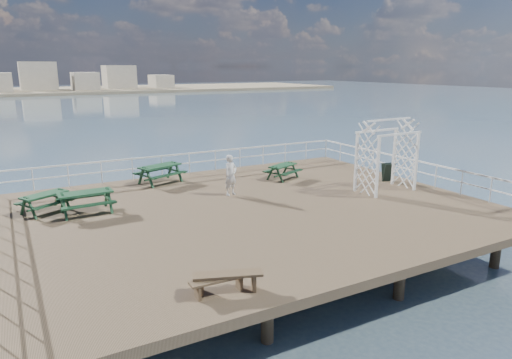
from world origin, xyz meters
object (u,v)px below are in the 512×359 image
object	(u,v)px
flat_bench_near	(219,282)
picnic_table_d	(86,198)
picnic_table_a	(45,199)
flat_bench_far	(228,278)
picnic_table_c	(283,169)
trellis_arbor	(386,159)
person	(231,175)
picnic_table_b	(160,170)

from	to	relation	value
flat_bench_near	picnic_table_d	bearing A→B (deg)	103.96
picnic_table_a	flat_bench_far	bearing A→B (deg)	-98.00
picnic_table_c	flat_bench_far	world-z (taller)	picnic_table_c
picnic_table_c	flat_bench_near	xyz separation A→B (m)	(-7.69, -9.29, -0.19)
picnic_table_d	flat_bench_near	size ratio (longest dim) A/B	1.35
flat_bench_far	picnic_table_d	bearing A→B (deg)	123.93
picnic_table_c	trellis_arbor	bearing A→B (deg)	-79.50
picnic_table_a	flat_bench_near	bearing A→B (deg)	-99.36
trellis_arbor	person	world-z (taller)	trellis_arbor
flat_bench_near	person	xyz separation A→B (m)	(4.14, 7.87, 0.57)
picnic_table_c	trellis_arbor	world-z (taller)	trellis_arbor
picnic_table_b	picnic_table_d	xyz separation A→B (m)	(-3.87, -3.17, -0.02)
flat_bench_far	person	xyz separation A→B (m)	(3.89, 7.87, 0.51)
picnic_table_b	trellis_arbor	size ratio (longest dim) A/B	0.75
picnic_table_a	flat_bench_far	size ratio (longest dim) A/B	1.22
picnic_table_d	trellis_arbor	xyz separation A→B (m)	(12.27, -3.06, 0.83)
picnic_table_d	person	world-z (taller)	person
flat_bench_near	picnic_table_c	bearing A→B (deg)	52.23
picnic_table_a	flat_bench_far	xyz separation A→B (m)	(3.37, -9.12, -0.16)
picnic_table_b	flat_bench_far	bearing A→B (deg)	-118.22
person	flat_bench_far	bearing A→B (deg)	-133.98
picnic_table_c	flat_bench_far	xyz separation A→B (m)	(-7.44, -9.29, -0.14)
flat_bench_near	trellis_arbor	world-z (taller)	trellis_arbor
flat_bench_near	trellis_arbor	bearing A→B (deg)	28.08
picnic_table_d	picnic_table_c	bearing A→B (deg)	4.79
picnic_table_a	picnic_table_b	world-z (taller)	picnic_table_b
trellis_arbor	picnic_table_a	bearing A→B (deg)	161.85
flat_bench_near	person	distance (m)	8.91
picnic_table_b	person	bearing A→B (deg)	-79.05
picnic_table_a	flat_bench_near	world-z (taller)	picnic_table_a
picnic_table_a	picnic_table_d	size ratio (longest dim) A/B	1.08
picnic_table_a	picnic_table_b	distance (m)	5.71
flat_bench_near	person	world-z (taller)	person
picnic_table_b	picnic_table_d	world-z (taller)	picnic_table_b
picnic_table_b	person	xyz separation A→B (m)	(2.03, -3.53, 0.26)
person	picnic_table_b	bearing A→B (deg)	102.25
picnic_table_d	flat_bench_near	bearing A→B (deg)	-79.47
picnic_table_c	trellis_arbor	size ratio (longest dim) A/B	0.63
picnic_table_b	trellis_arbor	world-z (taller)	trellis_arbor
picnic_table_a	picnic_table_c	world-z (taller)	picnic_table_a
picnic_table_c	picnic_table_b	bearing A→B (deg)	135.43
flat_bench_far	trellis_arbor	size ratio (longest dim) A/B	0.54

